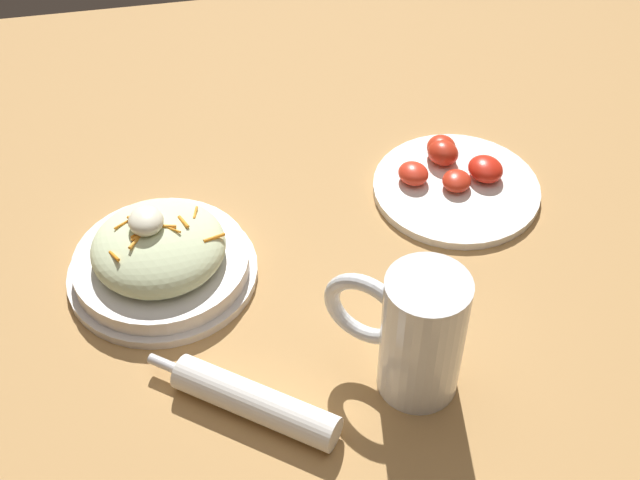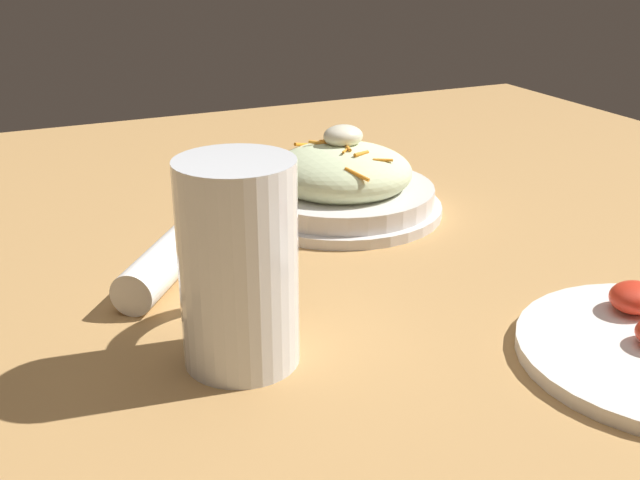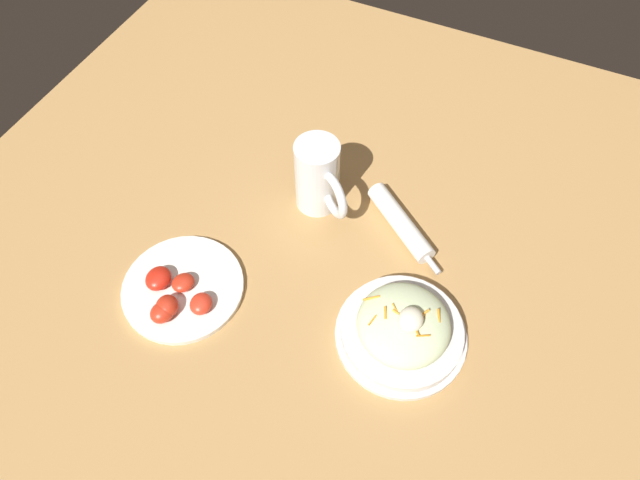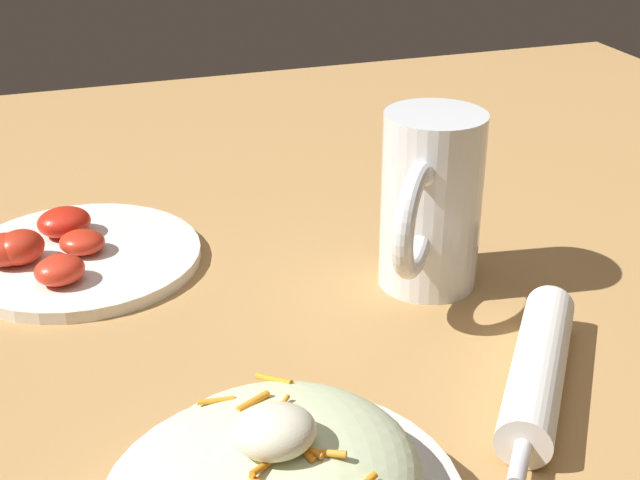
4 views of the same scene
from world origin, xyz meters
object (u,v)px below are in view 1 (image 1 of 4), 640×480
Objects in this scene: salad_plate at (160,256)px; tomato_plate at (454,181)px; beer_mug at (417,340)px; napkin_roll at (254,401)px.

salad_plate is 0.38m from tomato_plate.
beer_mug reaches higher than tomato_plate.
salad_plate is 1.46× the size of beer_mug.
beer_mug is 0.71× the size of tomato_plate.
tomato_plate is at bearing -77.24° from salad_plate.
tomato_plate is at bearing -25.00° from beer_mug.
tomato_plate is (0.29, -0.29, -0.01)m from napkin_roll.
salad_plate is 0.31m from beer_mug.
salad_plate is at bearing 50.88° from beer_mug.
beer_mug is 0.17m from napkin_roll.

